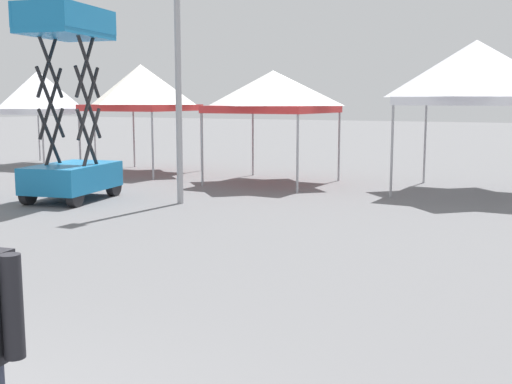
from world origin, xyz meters
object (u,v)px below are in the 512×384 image
(canopy_tent_far_left, at_px, (141,88))
(light_pole_near_lift, at_px, (177,12))
(canopy_tent_behind_center, at_px, (39,92))
(scissor_lift, at_px, (71,144))
(canopy_tent_far_right, at_px, (273,92))
(canopy_tent_behind_left, at_px, (475,73))

(canopy_tent_far_left, relative_size, light_pole_near_lift, 0.47)
(canopy_tent_behind_center, bearing_deg, scissor_lift, -39.87)
(canopy_tent_far_left, xyz_separation_m, canopy_tent_far_right, (4.85, -0.44, -0.16))
(canopy_tent_far_left, bearing_deg, canopy_tent_behind_center, 176.27)
(canopy_tent_behind_left, xyz_separation_m, scissor_lift, (-8.10, -5.35, -1.68))
(canopy_tent_behind_left, bearing_deg, scissor_lift, -146.58)
(canopy_tent_far_left, bearing_deg, canopy_tent_behind_left, -0.03)
(canopy_tent_far_right, relative_size, canopy_tent_behind_left, 0.83)
(scissor_lift, bearing_deg, light_pole_near_lift, 16.80)
(scissor_lift, distance_m, light_pole_near_lift, 3.91)
(canopy_tent_behind_center, xyz_separation_m, canopy_tent_far_right, (9.60, -0.75, -0.05))
(canopy_tent_far_right, distance_m, scissor_lift, 5.80)
(canopy_tent_behind_left, height_order, light_pole_near_lift, light_pole_near_lift)
(canopy_tent_behind_center, height_order, scissor_lift, scissor_lift)
(canopy_tent_far_right, distance_m, light_pole_near_lift, 4.49)
(light_pole_near_lift, bearing_deg, canopy_tent_far_right, 85.57)
(canopy_tent_far_right, height_order, light_pole_near_lift, light_pole_near_lift)
(light_pole_near_lift, bearing_deg, canopy_tent_far_left, 134.60)
(canopy_tent_behind_center, xyz_separation_m, light_pole_near_lift, (9.28, -4.90, 1.62))
(canopy_tent_behind_center, height_order, light_pole_near_lift, light_pole_near_lift)
(canopy_tent_far_left, distance_m, canopy_tent_far_right, 4.88)
(canopy_tent_behind_center, distance_m, light_pole_near_lift, 10.62)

